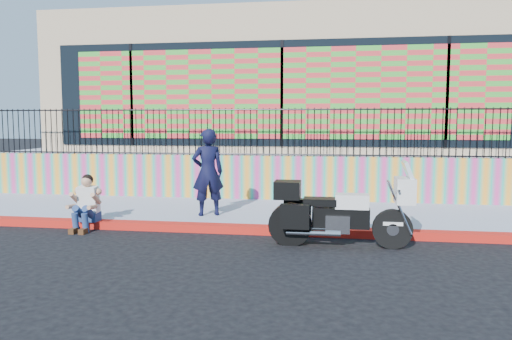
# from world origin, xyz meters

# --- Properties ---
(ground) EXTENTS (90.00, 90.00, 0.00)m
(ground) POSITION_xyz_m (0.00, 0.00, 0.00)
(ground) COLOR black
(ground) RESTS_ON ground
(red_curb) EXTENTS (16.00, 0.30, 0.15)m
(red_curb) POSITION_xyz_m (0.00, 0.00, 0.07)
(red_curb) COLOR red
(red_curb) RESTS_ON ground
(sidewalk) EXTENTS (16.00, 3.00, 0.15)m
(sidewalk) POSITION_xyz_m (0.00, 1.65, 0.07)
(sidewalk) COLOR #878DA3
(sidewalk) RESTS_ON ground
(mural_wall) EXTENTS (16.00, 0.20, 1.10)m
(mural_wall) POSITION_xyz_m (0.00, 3.25, 0.70)
(mural_wall) COLOR #D63888
(mural_wall) RESTS_ON sidewalk
(metal_fence) EXTENTS (15.80, 0.04, 1.20)m
(metal_fence) POSITION_xyz_m (0.00, 3.25, 1.85)
(metal_fence) COLOR black
(metal_fence) RESTS_ON mural_wall
(elevated_platform) EXTENTS (16.00, 10.00, 1.25)m
(elevated_platform) POSITION_xyz_m (0.00, 8.35, 0.62)
(elevated_platform) COLOR #878DA3
(elevated_platform) RESTS_ON ground
(storefront_building) EXTENTS (14.00, 8.06, 4.00)m
(storefront_building) POSITION_xyz_m (0.00, 8.13, 3.25)
(storefront_building) COLOR tan
(storefront_building) RESTS_ON elevated_platform
(police_motorcycle) EXTENTS (2.38, 0.79, 1.48)m
(police_motorcycle) POSITION_xyz_m (1.47, -0.75, 0.62)
(police_motorcycle) COLOR black
(police_motorcycle) RESTS_ON ground
(police_officer) EXTENTS (0.78, 0.67, 1.82)m
(police_officer) POSITION_xyz_m (-1.21, 0.89, 1.06)
(police_officer) COLOR black
(police_officer) RESTS_ON sidewalk
(seated_man) EXTENTS (0.54, 0.71, 1.06)m
(seated_man) POSITION_xyz_m (-3.38, -0.26, 0.45)
(seated_man) COLOR navy
(seated_man) RESTS_ON ground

